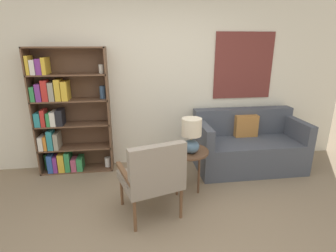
% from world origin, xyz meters
% --- Properties ---
extents(ground_plane, '(14.00, 14.00, 0.00)m').
position_xyz_m(ground_plane, '(0.00, 0.00, 0.00)').
color(ground_plane, '#847056').
extents(wall_back, '(6.40, 0.08, 2.70)m').
position_xyz_m(wall_back, '(0.03, 2.03, 1.35)').
color(wall_back, silver).
rests_on(wall_back, ground_plane).
extents(bookshelf, '(1.07, 0.30, 1.84)m').
position_xyz_m(bookshelf, '(-1.31, 1.85, 0.86)').
color(bookshelf, brown).
rests_on(bookshelf, ground_plane).
extents(armchair, '(0.76, 0.75, 0.92)m').
position_xyz_m(armchair, '(-0.12, 0.52, 0.54)').
color(armchair, brown).
rests_on(armchair, ground_plane).
extents(couch, '(1.61, 0.82, 0.89)m').
position_xyz_m(couch, '(1.45, 1.59, 0.34)').
color(couch, '#474C56').
rests_on(couch, ground_plane).
extents(side_table, '(0.55, 0.55, 0.58)m').
position_xyz_m(side_table, '(0.36, 1.01, 0.52)').
color(side_table, brown).
rests_on(side_table, ground_plane).
extents(table_lamp, '(0.24, 0.24, 0.44)m').
position_xyz_m(table_lamp, '(0.39, 0.93, 0.83)').
color(table_lamp, slate).
rests_on(table_lamp, side_table).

